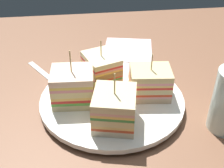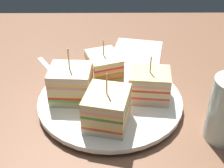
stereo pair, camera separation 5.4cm
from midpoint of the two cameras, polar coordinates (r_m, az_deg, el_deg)
The scene contains 9 objects.
ground_plane at distance 56.91cm, azimuth 2.70°, elevation -4.73°, with size 122.50×96.81×1.80cm, color brown.
plate at distance 55.74cm, azimuth 2.76°, elevation -3.21°, with size 26.92×26.92×1.66cm.
sandwich_wedge_0 at distance 59.65cm, azimuth 1.34°, elevation 3.31°, with size 8.08×8.98×8.47cm.
sandwich_wedge_1 at distance 53.35cm, azimuth -4.71°, elevation -0.22°, with size 7.82×6.98×10.28cm.
sandwich_wedge_2 at distance 47.94cm, azimuth 2.68°, elevation -4.86°, with size 8.22×8.75×9.68cm.
sandwich_wedge_3 at distance 54.89cm, azimuth 10.21°, elevation -0.09°, with size 8.03×6.76×8.68cm.
chip_pile at distance 54.77cm, azimuth 1.17°, elevation -1.44°, with size 7.15×5.80×2.51cm.
spoon at distance 63.87cm, azimuth -7.64°, elevation 1.22°, with size 9.64×13.51×1.00cm.
napkin at distance 74.87cm, azimuth 7.24°, elevation 6.37°, with size 11.84×12.87×0.50cm, color silver.
Camera 2 is at (-0.36, -44.45, 34.75)cm, focal length 47.31 mm.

